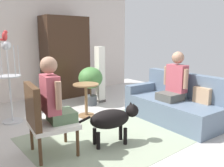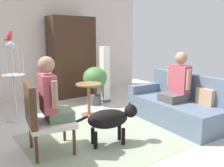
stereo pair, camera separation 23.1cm
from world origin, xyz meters
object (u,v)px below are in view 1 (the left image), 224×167
person_on_couch (175,80)px  potted_plant (91,80)px  parrot (5,36)px  round_end_table (86,96)px  person_on_armchair (53,95)px  couch (174,104)px  bird_cage_stand (9,81)px  dog (113,119)px  armoire_cabinet (65,57)px  armchair (43,116)px  column_lamp (100,75)px

person_on_couch → potted_plant: 1.96m
parrot → round_end_table: bearing=-25.4°
person_on_armchair → round_end_table: person_on_armchair is taller
couch → bird_cage_stand: (-2.44, 1.82, 0.48)m
dog → potted_plant: size_ratio=1.00×
dog → bird_cage_stand: bird_cage_stand is taller
dog → armoire_cabinet: bearing=73.7°
person_on_armchair → round_end_table: size_ratio=1.33×
round_end_table → parrot: size_ratio=3.62×
armchair → person_on_couch: person_on_couch is taller
person_on_couch → column_lamp: column_lamp is taller
armchair → dog: bearing=-18.7°
couch → person_on_armchair: person_on_armchair is taller
person_on_armchair → potted_plant: 2.34m
dog → armoire_cabinet: (0.88, 3.00, 0.64)m
person_on_couch → dog: size_ratio=1.00×
armchair → potted_plant: 2.43m
parrot → couch: bearing=-36.6°
person_on_armchair → bird_cage_stand: size_ratio=0.59×
person_on_couch → parrot: size_ratio=4.85×
dog → parrot: 2.40m
armoire_cabinet → bird_cage_stand: bearing=-147.5°
armoire_cabinet → armchair: bearing=-123.8°
armchair → person_on_armchair: (0.15, -0.02, 0.26)m
person_on_couch → person_on_armchair: 2.32m
couch → dog: (-1.58, -0.07, 0.09)m
person_on_couch → column_lamp: bearing=98.6°
person_on_couch → dog: (-1.53, -0.05, -0.38)m
couch → potted_plant: size_ratio=2.12×
dog → potted_plant: potted_plant is taller
armchair → parrot: (0.05, 1.58, 1.03)m
armchair → armoire_cabinet: size_ratio=0.47×
armchair → armoire_cabinet: armoire_cabinet is taller
couch → bird_cage_stand: 3.09m
dog → column_lamp: size_ratio=0.66×
armchair → armoire_cabinet: 3.27m
armchair → potted_plant: armchair is taller
dog → person_on_couch: bearing=2.0°
armchair → person_on_couch: size_ratio=1.10×
couch → dog: bearing=-177.4°
round_end_table → armoire_cabinet: armoire_cabinet is taller
parrot → armoire_cabinet: armoire_cabinet is taller
bird_cage_stand → armoire_cabinet: (1.74, 1.11, 0.25)m
column_lamp → armoire_cabinet: bearing=109.5°
person_on_armchair → dog: person_on_armchair is taller
couch → armchair: (-2.50, 0.24, 0.25)m
bird_cage_stand → parrot: (-0.01, 0.00, 0.80)m
potted_plant → column_lamp: (0.33, 0.08, 0.08)m
person_on_armchair → parrot: (-0.10, 1.61, 0.77)m
couch → parrot: bearing=143.4°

